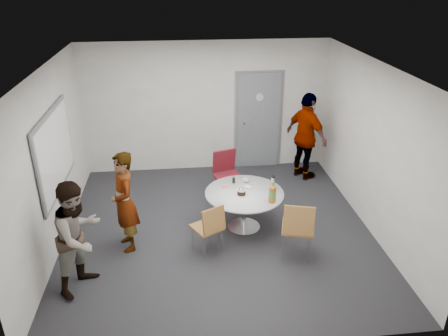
{
  "coord_description": "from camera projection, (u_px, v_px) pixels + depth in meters",
  "views": [
    {
      "loc": [
        -0.58,
        -6.14,
        4.03
      ],
      "look_at": [
        0.12,
        0.25,
        1.02
      ],
      "focal_mm": 35.0,
      "sensor_mm": 36.0,
      "label": 1
    }
  ],
  "objects": [
    {
      "name": "wall_front",
      "position": [
        241.0,
        252.0,
        4.47
      ],
      "size": [
        5.0,
        0.0,
        5.0
      ],
      "primitive_type": "plane",
      "rotation": [
        -1.57,
        0.0,
        0.0
      ],
      "color": "beige",
      "rests_on": "floor"
    },
    {
      "name": "wall_right",
      "position": [
        373.0,
        149.0,
        6.97
      ],
      "size": [
        0.0,
        5.0,
        5.0
      ],
      "primitive_type": "plane",
      "rotation": [
        1.57,
        0.0,
        -1.57
      ],
      "color": "beige",
      "rests_on": "floor"
    },
    {
      "name": "wall_back",
      "position": [
        206.0,
        107.0,
        8.97
      ],
      "size": [
        5.0,
        0.0,
        5.0
      ],
      "primitive_type": "plane",
      "rotation": [
        1.57,
        0.0,
        0.0
      ],
      "color": "beige",
      "rests_on": "floor"
    },
    {
      "name": "door",
      "position": [
        258.0,
        121.0,
        9.2
      ],
      "size": [
        1.02,
        0.17,
        2.12
      ],
      "color": "slate",
      "rests_on": "wall_back"
    },
    {
      "name": "person_left",
      "position": [
        79.0,
        236.0,
        5.71
      ],
      "size": [
        0.91,
        0.97,
        1.59
      ],
      "primitive_type": "imported",
      "rotation": [
        0.0,
        0.0,
        1.03
      ],
      "color": "white",
      "rests_on": "floor"
    },
    {
      "name": "person_right",
      "position": [
        306.0,
        137.0,
        8.72
      ],
      "size": [
        0.89,
        1.13,
        1.79
      ],
      "primitive_type": "imported",
      "rotation": [
        0.0,
        0.0,
        2.07
      ],
      "color": "black",
      "rests_on": "floor"
    },
    {
      "name": "table",
      "position": [
        247.0,
        197.0,
        7.1
      ],
      "size": [
        1.28,
        1.28,
        1.01
      ],
      "color": "silver",
      "rests_on": "floor"
    },
    {
      "name": "floor",
      "position": [
        218.0,
        230.0,
        7.29
      ],
      "size": [
        5.0,
        5.0,
        0.0
      ],
      "primitive_type": "plane",
      "color": "black",
      "rests_on": "ground"
    },
    {
      "name": "wall_left",
      "position": [
        50.0,
        163.0,
        6.47
      ],
      "size": [
        0.0,
        5.0,
        5.0
      ],
      "primitive_type": "plane",
      "rotation": [
        1.57,
        0.0,
        1.57
      ],
      "color": "beige",
      "rests_on": "floor"
    },
    {
      "name": "whiteboard",
      "position": [
        55.0,
        151.0,
        6.61
      ],
      "size": [
        0.04,
        1.9,
        1.25
      ],
      "color": "slate",
      "rests_on": "wall_left"
    },
    {
      "name": "person_main",
      "position": [
        124.0,
        202.0,
        6.53
      ],
      "size": [
        0.55,
        0.67,
        1.59
      ],
      "primitive_type": "imported",
      "rotation": [
        0.0,
        0.0,
        -1.24
      ],
      "color": "#A5C6EA",
      "rests_on": "floor"
    },
    {
      "name": "chair_near_right",
      "position": [
        298.0,
        225.0,
        6.32
      ],
      "size": [
        0.57,
        0.6,
        0.96
      ],
      "rotation": [
        0.0,
        0.0,
        -0.27
      ],
      "color": "brown",
      "rests_on": "floor"
    },
    {
      "name": "ceiling",
      "position": [
        217.0,
        68.0,
        6.15
      ],
      "size": [
        5.0,
        5.0,
        0.0
      ],
      "primitive_type": "plane",
      "rotation": [
        3.14,
        0.0,
        0.0
      ],
      "color": "silver",
      "rests_on": "wall_back"
    },
    {
      "name": "chair_near_left",
      "position": [
        210.0,
        225.0,
        6.48
      ],
      "size": [
        0.55,
        0.57,
        0.84
      ],
      "rotation": [
        0.0,
        0.0,
        0.52
      ],
      "color": "brown",
      "rests_on": "floor"
    },
    {
      "name": "chair_far",
      "position": [
        227.0,
        171.0,
        7.99
      ],
      "size": [
        0.58,
        0.61,
        0.97
      ],
      "rotation": [
        0.0,
        0.0,
        3.45
      ],
      "color": "maroon",
      "rests_on": "floor"
    }
  ]
}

